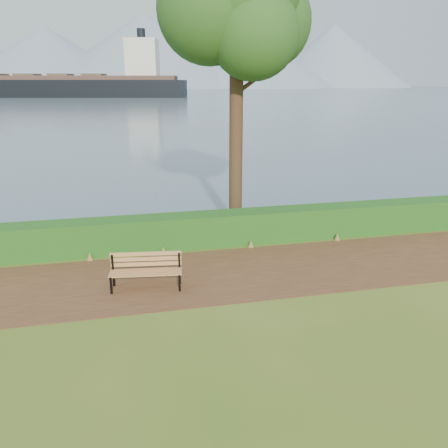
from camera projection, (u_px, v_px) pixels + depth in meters
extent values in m
plane|color=#48621C|center=(213.00, 280.00, 11.31)|extent=(140.00, 140.00, 0.00)
cube|color=#502A1B|center=(211.00, 275.00, 11.59)|extent=(40.00, 3.40, 0.01)
cube|color=#1A4814|center=(197.00, 230.00, 13.57)|extent=(32.00, 0.85, 1.00)
cube|color=#3F5165|center=(126.00, 91.00, 252.61)|extent=(700.00, 510.00, 0.00)
cone|color=gray|center=(48.00, 58.00, 358.06)|extent=(160.00, 160.00, 48.00)
cone|color=gray|center=(145.00, 51.00, 381.72)|extent=(190.00, 190.00, 62.00)
cone|color=gray|center=(246.00, 59.00, 397.56)|extent=(170.00, 170.00, 50.00)
cone|color=gray|center=(333.00, 56.00, 424.22)|extent=(150.00, 150.00, 58.00)
cone|color=gray|center=(112.00, 68.00, 402.90)|extent=(120.00, 120.00, 35.00)
cone|color=gray|center=(278.00, 66.00, 430.58)|extent=(130.00, 130.00, 40.00)
cube|color=black|center=(111.00, 286.00, 10.49)|extent=(0.06, 0.06, 0.44)
cube|color=black|center=(113.00, 271.00, 10.83)|extent=(0.06, 0.06, 0.84)
cube|color=black|center=(112.00, 275.00, 10.63)|extent=(0.12, 0.51, 0.05)
cube|color=black|center=(180.00, 283.00, 10.62)|extent=(0.06, 0.06, 0.44)
cube|color=black|center=(180.00, 268.00, 10.97)|extent=(0.06, 0.06, 0.84)
cube|color=black|center=(179.00, 272.00, 10.77)|extent=(0.12, 0.51, 0.05)
cube|color=#AF6F43|center=(145.00, 275.00, 10.51)|extent=(1.76, 0.32, 0.03)
cube|color=#AF6F43|center=(146.00, 273.00, 10.63)|extent=(1.76, 0.32, 0.03)
cube|color=#AF6F43|center=(146.00, 271.00, 10.75)|extent=(1.76, 0.32, 0.03)
cube|color=#AF6F43|center=(146.00, 269.00, 10.87)|extent=(1.76, 0.32, 0.03)
cube|color=#AF6F43|center=(146.00, 264.00, 10.88)|extent=(1.75, 0.27, 0.10)
cube|color=#AF6F43|center=(146.00, 259.00, 10.84)|extent=(1.75, 0.27, 0.10)
cube|color=#AF6F43|center=(146.00, 254.00, 10.80)|extent=(1.75, 0.27, 0.10)
cylinder|color=#331F15|center=(236.00, 111.00, 14.07)|extent=(0.44, 0.44, 7.99)
sphere|color=#1C4717|center=(266.00, 23.00, 13.73)|extent=(2.88, 2.88, 2.88)
sphere|color=#1C4717|center=(209.00, 11.00, 12.81)|extent=(3.11, 3.11, 3.11)
sphere|color=#1C4717|center=(254.00, 34.00, 12.71)|extent=(2.66, 2.66, 2.66)
cylinder|color=#331F15|center=(252.00, 82.00, 13.90)|extent=(1.17, 0.13, 0.87)
cylinder|color=#331F15|center=(222.00, 63.00, 13.63)|extent=(0.90, 0.42, 0.80)
cube|color=black|center=(71.00, 92.00, 147.26)|extent=(78.68, 29.19, 7.79)
cube|color=#4D352E|center=(69.00, 78.00, 145.84)|extent=(72.33, 26.62, 1.34)
cube|color=silver|center=(142.00, 59.00, 143.89)|extent=(11.80, 11.17, 12.24)
cylinder|color=black|center=(141.00, 35.00, 141.65)|extent=(2.67, 2.67, 3.90)
cube|color=brown|center=(28.00, 75.00, 145.62)|extent=(8.14, 8.64, 0.89)
cube|color=brown|center=(61.00, 75.00, 145.58)|extent=(8.14, 8.64, 0.89)
cube|color=brown|center=(94.00, 75.00, 145.54)|extent=(8.14, 8.64, 0.89)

